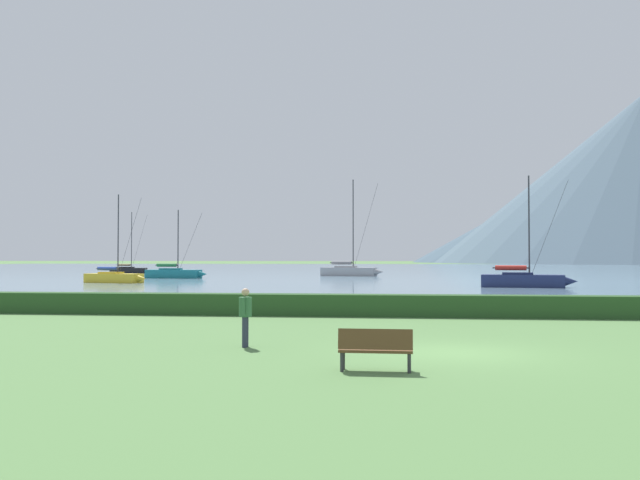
% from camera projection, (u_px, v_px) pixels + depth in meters
% --- Properties ---
extents(ground_plane, '(1000.00, 1000.00, 0.00)m').
position_uv_depth(ground_plane, '(454.00, 353.00, 17.83)').
color(ground_plane, '#517A42').
extents(harbor_water, '(320.00, 246.00, 0.00)m').
position_uv_depth(harbor_water, '(404.00, 269.00, 153.89)').
color(harbor_water, slate).
rests_on(harbor_water, ground_plane).
extents(hedge_line, '(80.00, 1.20, 0.93)m').
position_uv_depth(hedge_line, '(432.00, 306.00, 28.77)').
color(hedge_line, '#284C23').
rests_on(hedge_line, ground_plane).
extents(sailboat_slip_1, '(6.90, 3.41, 8.87)m').
position_uv_depth(sailboat_slip_1, '(114.00, 277.00, 67.95)').
color(sailboat_slip_1, gold).
rests_on(sailboat_slip_1, harbor_water).
extents(sailboat_slip_2, '(7.75, 2.81, 8.42)m').
position_uv_depth(sailboat_slip_2, '(174.00, 273.00, 83.24)').
color(sailboat_slip_2, '#19707A').
rests_on(sailboat_slip_2, harbor_water).
extents(sailboat_slip_3, '(8.83, 4.09, 13.34)m').
position_uv_depth(sailboat_slip_3, '(350.00, 271.00, 93.44)').
color(sailboat_slip_3, '#9E9EA3').
rests_on(sailboat_slip_3, harbor_water).
extents(sailboat_slip_5, '(7.99, 3.42, 9.53)m').
position_uv_depth(sailboat_slip_5, '(524.00, 280.00, 57.63)').
color(sailboat_slip_5, navy).
rests_on(sailboat_slip_5, harbor_water).
extents(sailboat_slip_6, '(6.58, 2.24, 9.90)m').
position_uv_depth(sailboat_slip_6, '(129.00, 270.00, 109.18)').
color(sailboat_slip_6, black).
rests_on(sailboat_slip_6, harbor_water).
extents(park_bench_near_path, '(1.64, 0.49, 0.95)m').
position_uv_depth(park_bench_near_path, '(375.00, 347.00, 14.89)').
color(park_bench_near_path, brown).
rests_on(park_bench_near_path, ground_plane).
extents(person_seated_viewer, '(0.36, 0.57, 1.65)m').
position_uv_depth(person_seated_viewer, '(245.00, 312.00, 19.00)').
color(person_seated_viewer, '#2D3347').
rests_on(person_seated_viewer, ground_plane).
extents(distant_hill_central_peak, '(198.22, 198.22, 54.69)m').
position_uv_depth(distant_hill_central_peak, '(593.00, 213.00, 374.45)').
color(distant_hill_central_peak, '#425666').
rests_on(distant_hill_central_peak, ground_plane).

